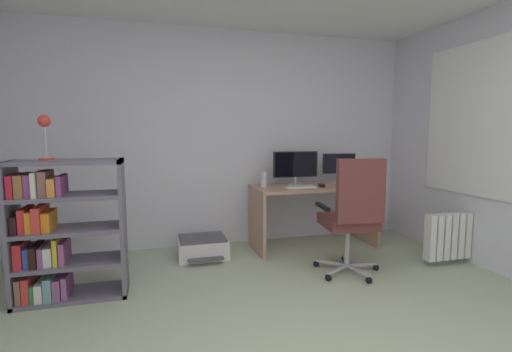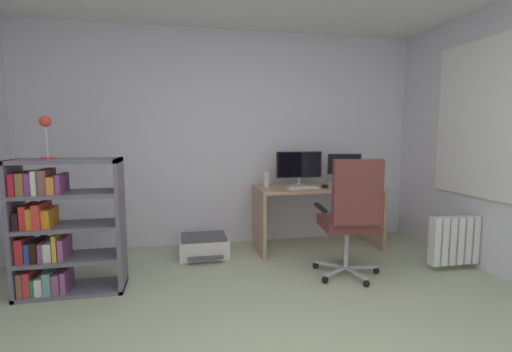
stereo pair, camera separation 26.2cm
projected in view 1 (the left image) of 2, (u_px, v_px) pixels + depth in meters
wall_back at (222, 139)px, 4.35m from camera, size 4.60×0.10×2.51m
window_pane at (477, 119)px, 3.61m from camera, size 0.01×1.19×1.43m
window_frame at (477, 119)px, 3.61m from camera, size 0.02×1.27×1.51m
desk at (314, 202)px, 4.25m from camera, size 1.41×0.62×0.72m
monitor_main at (295, 166)px, 4.26m from camera, size 0.53×0.18×0.39m
monitor_secondary at (339, 166)px, 4.41m from camera, size 0.39×0.18×0.36m
keyboard at (300, 187)px, 4.05m from camera, size 0.34×0.14×0.02m
computer_mouse at (322, 185)px, 4.11m from camera, size 0.08×0.11×0.03m
desktop_speaker at (264, 179)px, 4.12m from camera, size 0.07×0.07×0.17m
office_chair at (353, 213)px, 3.34m from camera, size 0.62×0.63×1.11m
bookshelf at (57, 233)px, 2.90m from camera, size 0.83×0.36×1.12m
desk_lamp at (45, 129)px, 2.79m from camera, size 0.11×0.11×0.35m
printer at (202, 247)px, 3.92m from camera, size 0.52×0.50×0.22m
radiator at (462, 235)px, 3.73m from camera, size 0.84×0.10×0.46m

